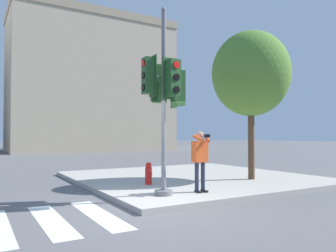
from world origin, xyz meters
name	(u,v)px	position (x,y,z in m)	size (l,w,h in m)	color
ground_plane	(152,209)	(0.00, 0.00, 0.00)	(160.00, 160.00, 0.00)	#5B5B5E
sidewalk_corner	(192,178)	(3.50, 3.50, 0.07)	(8.00, 8.00, 0.14)	#ADA89E
traffic_signal_pole	(164,91)	(0.69, 0.66, 2.75)	(1.16, 1.16, 4.75)	slate
person_photographer	(200,156)	(1.72, 0.54, 1.09)	(0.50, 0.53, 1.60)	black
street_tree	(251,74)	(4.74, 1.72, 3.75)	(2.67, 2.67, 5.09)	brown
fire_hydrant	(149,174)	(1.15, 2.42, 0.47)	(0.20, 0.26, 0.67)	red
building_right	(91,85)	(7.41, 28.29, 7.13)	(16.72, 8.80, 14.24)	tan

